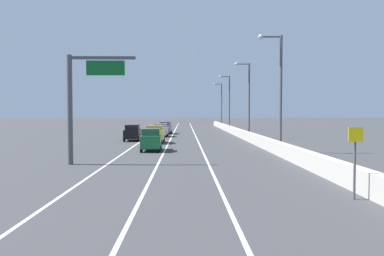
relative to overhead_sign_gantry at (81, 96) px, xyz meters
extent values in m
plane|color=#38383A|center=(7.26, 39.36, -4.73)|extent=(320.00, 320.00, 0.00)
cube|color=silver|center=(1.76, 30.36, -4.73)|extent=(0.16, 130.00, 0.00)
cube|color=silver|center=(5.26, 30.36, -4.73)|extent=(0.16, 130.00, 0.00)
cube|color=silver|center=(8.76, 30.36, -4.73)|extent=(0.16, 130.00, 0.00)
cube|color=#B2ADA3|center=(15.02, 15.36, -4.18)|extent=(0.60, 120.00, 1.10)
cylinder|color=#47474C|center=(-0.74, 0.02, -0.98)|extent=(0.36, 0.36, 7.50)
cube|color=#47474C|center=(1.51, 0.02, 2.57)|extent=(4.50, 0.20, 0.20)
cube|color=#0C5923|center=(1.73, -0.10, 1.87)|extent=(2.60, 0.10, 1.00)
cylinder|color=#4C4C51|center=(14.12, -11.02, -3.53)|extent=(0.10, 0.10, 2.40)
cube|color=yellow|center=(14.12, -11.06, -2.03)|extent=(0.60, 0.04, 0.60)
cylinder|color=#4C4C51|center=(15.52, 7.26, 0.41)|extent=(0.24, 0.24, 10.28)
cube|color=#4C4C51|center=(14.62, 7.26, 5.40)|extent=(1.80, 0.12, 0.12)
sphere|color=beige|center=(13.72, 7.26, 5.40)|extent=(0.44, 0.44, 0.44)
cylinder|color=#4C4C51|center=(15.97, 26.88, 0.41)|extent=(0.24, 0.24, 10.28)
cube|color=#4C4C51|center=(15.07, 26.88, 5.40)|extent=(1.80, 0.12, 0.12)
sphere|color=beige|center=(14.17, 26.88, 5.40)|extent=(0.44, 0.44, 0.44)
cylinder|color=#4C4C51|center=(15.51, 46.49, 0.41)|extent=(0.24, 0.24, 10.28)
cube|color=#4C4C51|center=(14.61, 46.49, 5.40)|extent=(1.80, 0.12, 0.12)
sphere|color=beige|center=(13.71, 46.49, 5.40)|extent=(0.44, 0.44, 0.44)
cylinder|color=#4C4C51|center=(15.89, 66.11, 0.41)|extent=(0.24, 0.24, 10.28)
cube|color=#4C4C51|center=(14.99, 66.11, 5.40)|extent=(1.80, 0.12, 0.12)
sphere|color=beige|center=(14.09, 66.11, 5.40)|extent=(0.44, 0.44, 0.44)
cube|color=#196033|center=(4.03, 9.38, -3.82)|extent=(1.87, 4.13, 1.13)
cube|color=#1C4633|center=(4.04, 8.97, -2.96)|extent=(1.60, 1.88, 0.60)
cylinder|color=black|center=(3.18, 10.95, -4.39)|extent=(0.24, 0.69, 0.68)
cylinder|color=black|center=(4.78, 10.99, -4.39)|extent=(0.24, 0.69, 0.68)
cylinder|color=black|center=(3.27, 7.76, -4.39)|extent=(0.24, 0.69, 0.68)
cylinder|color=black|center=(4.87, 7.81, -4.39)|extent=(0.24, 0.69, 0.68)
cube|color=black|center=(0.67, 21.97, -3.85)|extent=(1.90, 4.48, 1.07)
cube|color=black|center=(0.68, 21.52, -3.02)|extent=(1.64, 2.03, 0.60)
cylinder|color=black|center=(-0.19, 23.73, -4.39)|extent=(0.23, 0.68, 0.68)
cylinder|color=black|center=(1.48, 23.76, -4.39)|extent=(0.23, 0.68, 0.68)
cylinder|color=black|center=(-0.14, 20.18, -4.39)|extent=(0.23, 0.68, 0.68)
cylinder|color=black|center=(1.53, 20.20, -4.39)|extent=(0.23, 0.68, 0.68)
cube|color=#B7B7BC|center=(3.71, 29.94, -3.89)|extent=(1.97, 4.05, 0.99)
cube|color=gray|center=(3.70, 29.54, -3.10)|extent=(1.70, 1.84, 0.60)
cylinder|color=black|center=(2.88, 31.51, -4.39)|extent=(0.23, 0.68, 0.68)
cylinder|color=black|center=(4.60, 31.47, -4.39)|extent=(0.23, 0.68, 0.68)
cylinder|color=black|center=(2.81, 28.40, -4.39)|extent=(0.23, 0.68, 0.68)
cylinder|color=black|center=(4.54, 28.36, -4.39)|extent=(0.23, 0.68, 0.68)
cube|color=slate|center=(4.00, 37.22, -3.87)|extent=(2.03, 4.51, 1.04)
cube|color=#4D505A|center=(3.98, 36.78, -3.05)|extent=(1.71, 2.06, 0.60)
cylinder|color=black|center=(3.22, 39.02, -4.39)|extent=(0.25, 0.69, 0.68)
cylinder|color=black|center=(4.92, 38.95, -4.39)|extent=(0.25, 0.69, 0.68)
cylinder|color=black|center=(3.08, 35.48, -4.39)|extent=(0.25, 0.69, 0.68)
cylinder|color=black|center=(4.78, 35.42, -4.39)|extent=(0.25, 0.69, 0.68)
cube|color=gold|center=(3.71, 18.26, -3.84)|extent=(2.03, 4.24, 1.10)
cube|color=olive|center=(3.69, 17.84, -2.99)|extent=(1.72, 1.94, 0.60)
cylinder|color=black|center=(2.91, 19.92, -4.39)|extent=(0.24, 0.69, 0.68)
cylinder|color=black|center=(4.63, 19.86, -4.39)|extent=(0.24, 0.69, 0.68)
cylinder|color=black|center=(2.79, 16.65, -4.39)|extent=(0.24, 0.69, 0.68)
cylinder|color=black|center=(4.51, 16.59, -4.39)|extent=(0.24, 0.69, 0.68)
camera|label=1|loc=(7.09, -27.05, -1.08)|focal=36.83mm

